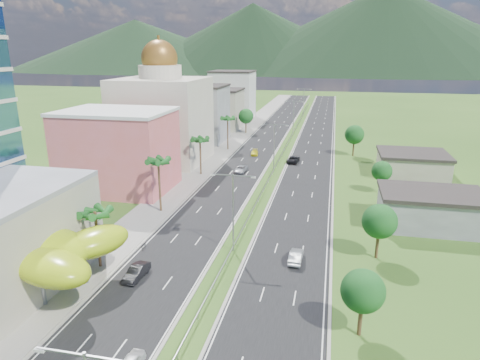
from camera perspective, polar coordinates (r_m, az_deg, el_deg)
The scene contains 33 objects.
ground at distance 51.05m, azimuth -3.52°, elevation -14.27°, with size 500.00×500.00×0.00m, color #2D5119.
road_left at distance 135.97m, azimuth 3.69°, elevation 5.76°, with size 11.00×260.00×0.04m, color black.
road_right at distance 134.62m, azimuth 10.04°, elevation 5.42°, with size 11.00×260.00×0.04m, color black.
sidewalk_left at distance 137.66m, azimuth -0.24°, elevation 5.95°, with size 7.00×260.00×0.12m, color gray.
median_guardrail at distance 117.43m, azimuth 5.99°, elevation 4.20°, with size 0.10×216.06×0.76m.
streetlight_median_b at distance 56.86m, azimuth -0.93°, elevation -3.30°, with size 6.04×0.25×11.00m.
streetlight_median_c at distance 94.79m, azimuth 4.59°, elevation 4.94°, with size 6.04×0.25×11.00m.
streetlight_median_d at distance 138.86m, azimuth 7.16°, elevation 8.71°, with size 6.04×0.25×11.00m.
streetlight_median_e at distance 183.38m, azimuth 8.50°, elevation 10.65°, with size 6.04×0.25×11.00m.
lime_canopy at distance 54.18m, azimuth -25.91°, elevation -8.19°, with size 18.00×15.00×7.40m.
pink_shophouse at distance 86.25m, azimuth -15.93°, elevation 3.64°, with size 20.00×15.00×15.00m, color #D45D57.
domed_building at distance 106.00m, azimuth -10.30°, elevation 8.54°, with size 20.00×20.00×28.70m.
midrise_grey at distance 129.38m, azimuth -5.59°, elevation 8.72°, with size 16.00×15.00×16.00m, color gray.
midrise_beige at distance 150.48m, azimuth -3.01°, elevation 9.36°, with size 16.00×15.00×13.00m, color #9D9781.
midrise_white at distance 172.34m, azimuth -0.99°, elevation 11.19°, with size 16.00×15.00×18.00m, color silver.
shed_near at distance 72.81m, azimuth 24.06°, elevation -3.77°, with size 15.00×10.00×5.00m, color gray.
shed_far at distance 101.48m, azimuth 21.97°, elevation 1.91°, with size 14.00×12.00×4.40m, color #9D9781.
palm_tree_b at distance 55.43m, azimuth -18.75°, elevation -4.45°, with size 3.60×3.60×8.10m.
palm_tree_c at distance 71.94m, azimuth -10.84°, elevation 2.23°, with size 3.60×3.60×9.60m.
palm_tree_d at distance 93.16m, azimuth -5.35°, elevation 5.21°, with size 3.60×3.60×8.60m.
palm_tree_e at distance 116.71m, azimuth -1.66°, elevation 8.05°, with size 3.60×3.60×9.40m.
leafy_tree_lfar at distance 141.24m, azimuth 0.80°, elevation 8.50°, with size 4.90×4.90×8.05m.
leafy_tree_ra at distance 42.99m, azimuth 16.06°, elevation -14.06°, with size 4.20×4.20×6.90m.
leafy_tree_rb at distance 58.36m, azimuth 18.12°, elevation -5.29°, with size 4.55×4.55×7.47m.
leafy_tree_rc at distance 85.40m, azimuth 18.39°, elevation 1.12°, with size 3.85×3.85×6.33m.
leafy_tree_rd at distance 113.99m, azimuth 15.02°, elevation 5.87°, with size 4.90×4.90×8.05m.
mountain_ridge at distance 494.93m, azimuth 18.26°, elevation 13.12°, with size 860.00×140.00×90.00m, color black, non-canonical shape.
car_dark_left at distance 54.15m, azimuth -13.62°, elevation -11.83°, with size 1.61×4.61×1.52m, color black.
car_silver_mid_left at distance 96.12m, azimuth 0.11°, elevation 1.46°, with size 2.23×4.84×1.34m, color #A0A2A8.
car_yellow_far_left at distance 111.95m, azimuth 1.95°, elevation 3.67°, with size 1.74×4.27×1.24m, color gold.
car_silver_right at distance 56.82m, azimuth 7.46°, elevation -10.03°, with size 1.58×4.52×1.49m, color #9B9DA2.
car_dark_far_right at distance 105.35m, azimuth 7.12°, elevation 2.78°, with size 2.58×5.60×1.56m, color black.
motorcycle at distance 61.37m, azimuth -12.71°, elevation -8.40°, with size 0.52×1.71×1.09m, color black.
Camera 1 is at (12.20, -41.91, 26.49)m, focal length 32.00 mm.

